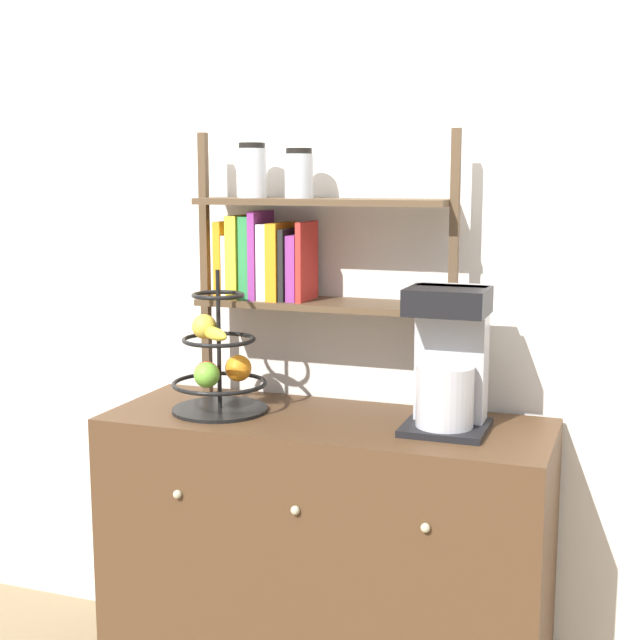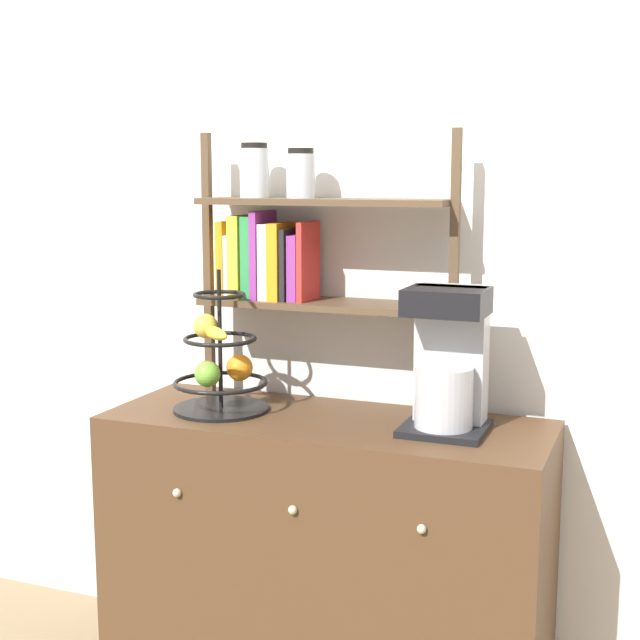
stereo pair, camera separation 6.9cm
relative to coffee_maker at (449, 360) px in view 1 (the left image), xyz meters
The scene contains 5 objects.
wall_back 0.52m from the coffee_maker, 142.68° to the left, with size 7.00×0.05×2.60m, color silver.
sideboard 0.68m from the coffee_maker, behind, with size 1.23×0.47×0.81m.
coffee_maker is the anchor object (origin of this frame).
fruit_stand 0.65m from the coffee_maker, behind, with size 0.27×0.27×0.40m.
shelf_hutch 0.58m from the coffee_maker, 166.58° to the left, with size 0.77×0.20×0.79m.
Camera 1 is at (0.79, -2.01, 1.47)m, focal length 50.00 mm.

